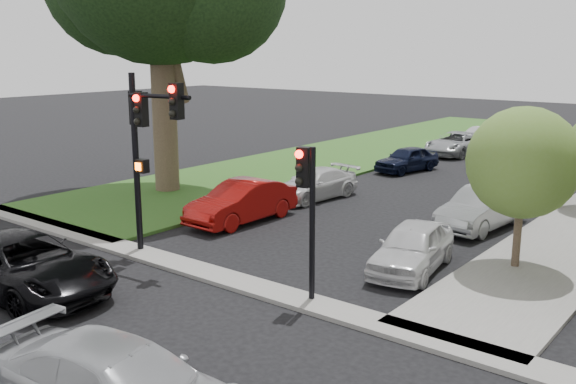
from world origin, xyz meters
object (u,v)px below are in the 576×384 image
Objects in this scene: small_tree_a at (523,163)px; car_parked_8 at (456,143)px; car_parked_1 at (482,209)px; car_parked_7 at (407,159)px; traffic_signal_secondary at (308,195)px; car_parked_0 at (412,247)px; car_parked_9 at (480,138)px; car_parked_6 at (314,184)px; car_parked_5 at (242,202)px; car_parked_2 at (533,180)px; traffic_signal_main at (145,132)px; car_cross_near at (23,265)px.

car_parked_8 is at bearing 118.38° from small_tree_a.
car_parked_1 reaches higher than car_parked_7.
traffic_signal_secondary is 9.67m from car_parked_1.
car_parked_8 is (-10.04, 18.58, -2.50)m from small_tree_a.
small_tree_a is 3.94m from car_parked_0.
car_parked_9 is (-7.53, 18.65, -0.08)m from car_parked_1.
car_parked_7 is at bearing 95.78° from car_parked_6.
car_parked_5 is 4.72m from car_parked_6.
car_parked_0 is at bearing -140.66° from small_tree_a.
car_parked_2 is at bearing -2.58° from car_parked_7.
car_parked_1 is (7.06, 9.36, -3.17)m from traffic_signal_main.
car_parked_2 is (-0.18, 6.35, -0.00)m from car_parked_1.
car_parked_7 is (-7.31, 8.16, -0.07)m from car_parked_1.
car_parked_5 is (-7.53, 0.93, 0.06)m from car_parked_0.
car_parked_8 is at bearing 122.02° from car_parked_1.
car_parked_2 is at bearing 57.99° from car_parked_5.
car_parked_6 is at bearing 124.90° from traffic_signal_secondary.
car_cross_near reaches higher than car_parked_9.
car_parked_6 is at bearing -175.20° from car_parked_1.
car_cross_near is 1.26× the size of car_parked_1.
car_cross_near is 1.13× the size of car_parked_8.
small_tree_a reaches higher than car_cross_near.
car_parked_0 is 25.44m from car_parked_9.
car_parked_9 is at bearing 97.80° from car_parked_0.
car_parked_0 is 11.96m from car_parked_2.
small_tree_a reaches higher than traffic_signal_secondary.
car_cross_near is 1.42× the size of car_parked_9.
traffic_signal_main is 24.49m from car_parked_8.
car_cross_near is at bearing -142.28° from car_parked_0.
traffic_signal_main is 12.14m from car_parked_1.
small_tree_a is 10.65m from car_parked_2.
car_cross_near is 1.06× the size of car_parked_2.
traffic_signal_secondary is 11.73m from car_parked_6.
car_parked_0 is at bearing -83.45° from car_parked_1.
car_parked_0 is at bearing -5.85° from car_parked_5.
car_parked_0 reaches higher than car_parked_6.
car_parked_9 is (-0.06, 18.60, 0.01)m from car_parked_6.
car_parked_2 is 1.06× the size of car_parked_8.
car_cross_near is 15.33m from car_parked_1.
car_parked_1 is at bearing -30.33° from car_cross_near.
small_tree_a is 11.15m from traffic_signal_main.
small_tree_a is at bearing -82.17° from car_parked_2.
car_parked_2 is 7.35m from car_parked_7.
car_parked_9 is (-0.37, 32.20, -0.13)m from car_cross_near.
traffic_signal_secondary is at bearing -0.41° from traffic_signal_main.
traffic_signal_main is at bearing -77.48° from car_parked_7.
small_tree_a is at bearing -59.97° from car_parked_8.
car_parked_2 is (0.69, 15.75, -2.08)m from traffic_signal_secondary.
car_parked_6 is (-9.97, 3.72, -2.55)m from small_tree_a.
car_parked_9 is at bearing 97.14° from car_parked_6.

